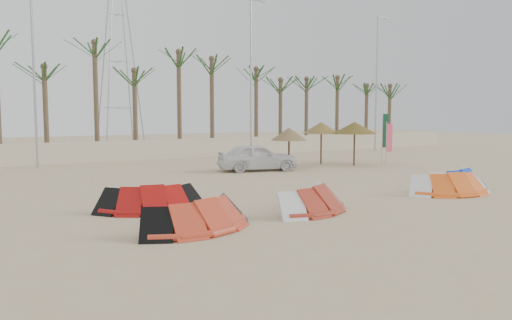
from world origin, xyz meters
TOP-DOWN VIEW (x-y plane):
  - ground at (0.00, 0.00)m, footprint 120.00×120.00m
  - boundary_wall at (0.00, 22.00)m, footprint 60.00×0.30m
  - palm_line at (0.67, 23.50)m, footprint 52.00×4.00m
  - lamp_b at (-5.96, 20.00)m, footprint 1.25×0.14m
  - lamp_c at (8.04, 20.00)m, footprint 1.25×0.14m
  - lamp_d at (20.04, 20.00)m, footprint 1.25×0.14m
  - pylon at (1.00, 28.00)m, footprint 3.00×3.00m
  - kite_red_left at (-4.66, 5.00)m, footprint 3.56×2.03m
  - kite_red_mid at (-4.43, 1.90)m, footprint 3.90×2.49m
  - kite_red_right at (-0.32, 2.30)m, footprint 3.78×2.71m
  - kite_orange at (6.32, 2.29)m, footprint 3.71×2.14m
  - kite_blue at (7.66, 2.95)m, footprint 3.70×2.13m
  - parasol_left at (5.79, 12.11)m, footprint 2.03×2.03m
  - parasol_mid at (10.35, 11.89)m, footprint 2.65×2.65m
  - parasol_right at (9.28, 13.69)m, footprint 2.33×2.33m
  - flag_pink at (12.49, 11.26)m, footprint 0.45×0.09m
  - flag_green at (13.10, 12.19)m, footprint 0.45×0.10m
  - car at (4.01, 12.51)m, footprint 4.59×2.82m

SIDE VIEW (x-z plane):
  - ground at x=0.00m, z-range 0.00..0.00m
  - pylon at x=1.00m, z-range -7.00..7.00m
  - kite_red_right at x=-0.32m, z-range -0.03..0.87m
  - kite_red_left at x=-4.66m, z-range -0.03..0.87m
  - kite_orange at x=6.32m, z-range -0.03..0.87m
  - kite_blue at x=7.66m, z-range -0.03..0.87m
  - kite_red_mid at x=-4.43m, z-range -0.03..0.87m
  - boundary_wall at x=0.00m, z-range 0.00..1.30m
  - car at x=4.01m, z-range 0.00..1.46m
  - flag_pink at x=12.49m, z-range 0.24..2.85m
  - flag_green at x=13.10m, z-range 0.30..3.52m
  - parasol_left at x=5.79m, z-range 0.80..3.11m
  - parasol_right at x=9.28m, z-range 0.92..3.48m
  - parasol_mid at x=10.35m, z-range 0.94..3.52m
  - lamp_b at x=-5.96m, z-range 0.27..11.27m
  - lamp_c at x=8.04m, z-range 0.27..11.27m
  - lamp_d at x=20.04m, z-range 0.27..11.27m
  - palm_line at x=0.67m, z-range 2.59..10.29m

